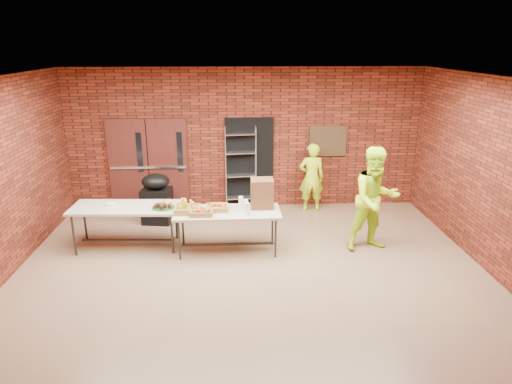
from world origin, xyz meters
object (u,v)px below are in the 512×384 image
table_right (227,214)px  coffee_dispenser (262,193)px  wire_rack (241,169)px  volunteer_woman (312,178)px  volunteer_man (375,199)px  table_left (125,210)px  covered_grill (157,198)px

table_right → coffee_dispenser: (0.64, 0.18, 0.34)m
wire_rack → volunteer_woman: wire_rack is taller
coffee_dispenser → volunteer_man: bearing=-5.8°
wire_rack → table_left: 2.97m
wire_rack → table_left: size_ratio=0.95×
coffee_dispenser → volunteer_woman: size_ratio=0.34×
covered_grill → volunteer_woman: bearing=17.4°
wire_rack → table_left: bearing=-143.5°
wire_rack → volunteer_man: (2.40, -2.31, 0.02)m
volunteer_woman → volunteer_man: size_ratio=0.81×
table_right → volunteer_man: 2.71m
table_left → coffee_dispenser: 2.56m
wire_rack → coffee_dispenser: (0.35, -2.10, 0.10)m
covered_grill → volunteer_man: volunteer_man is taller
wire_rack → table_right: wire_rack is taller
table_left → table_right: 1.92m
wire_rack → covered_grill: size_ratio=1.77×
table_right → volunteer_man: size_ratio=0.99×
wire_rack → volunteer_woman: bearing=-13.7°
table_right → covered_grill: covered_grill is taller
coffee_dispenser → volunteer_man: 2.07m
wire_rack → volunteer_man: size_ratio=0.98×
coffee_dispenser → covered_grill: coffee_dispenser is taller
coffee_dispenser → covered_grill: 2.59m
table_left → coffee_dispenser: coffee_dispenser is taller
table_right → volunteer_woman: bearing=47.0°
coffee_dispenser → volunteer_man: volunteer_man is taller
covered_grill → volunteer_woman: size_ratio=0.69×
wire_rack → covered_grill: bearing=-162.7°
wire_rack → table_right: size_ratio=0.99×
volunteer_woman → coffee_dispenser: bearing=56.5°
wire_rack → table_right: 2.31m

